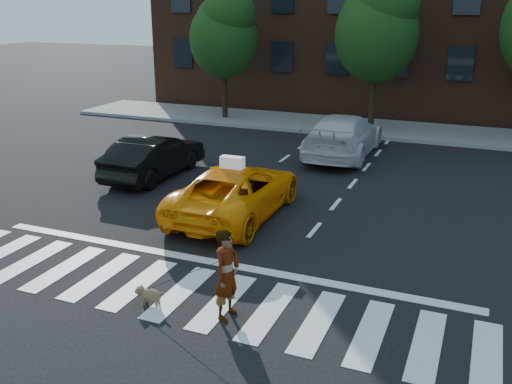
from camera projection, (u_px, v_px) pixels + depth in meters
ground at (180, 293)px, 11.90m from camera, size 120.00×120.00×0.00m
crosswalk at (180, 293)px, 11.90m from camera, size 13.00×2.40×0.01m
stop_line at (214, 262)px, 13.30m from camera, size 12.00×0.30×0.01m
sidewalk_far at (362, 127)px, 27.22m from camera, size 30.00×4.00×0.15m
tree_left at (224, 30)px, 27.91m from camera, size 3.39×3.38×6.50m
tree_mid at (378, 24)px, 25.07m from camera, size 3.69×3.69×7.10m
taxi at (236, 191)px, 16.04m from camera, size 2.44×5.23×1.45m
black_sedan at (154, 156)px, 19.60m from camera, size 1.61×4.50×1.48m
white_suv at (343, 135)px, 22.27m from camera, size 2.37×5.68×1.64m
woman at (227, 274)px, 10.74m from camera, size 0.51×0.71×1.80m
dog at (149, 294)px, 11.40m from camera, size 0.65×0.30×0.37m
taxi_sign at (232, 162)px, 15.58m from camera, size 0.65×0.28×0.32m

